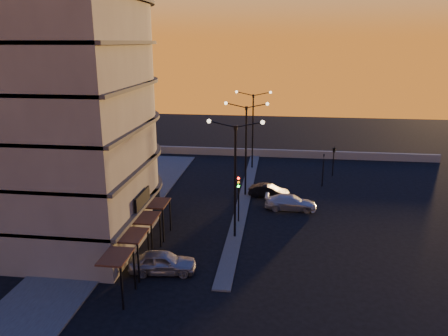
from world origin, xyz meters
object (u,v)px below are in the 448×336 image
Objects in this scene: car_wagon at (291,202)px; car_hatchback at (163,262)px; streetlamp_mid at (246,142)px; traffic_light_main at (239,191)px; car_sedan at (269,191)px.

car_hatchback is at bearing 146.91° from car_wagon.
car_wagon is at bearing -36.25° from streetlamp_mid.
streetlamp_mid is 7.62m from traffic_light_main.
streetlamp_mid reaches higher than car_wagon.
streetlamp_mid is 2.24× the size of traffic_light_main.
car_sedan is 3.71m from car_wagon.
car_hatchback is 1.14× the size of car_sedan.
traffic_light_main is at bearing 172.32° from car_sedan.
car_sedan is at bearing -5.81° from streetlamp_mid.
car_hatchback reaches higher than car_wagon.
car_wagon is at bearing -133.91° from car_sedan.
car_wagon is (2.11, -3.06, 0.04)m from car_sedan.
car_hatchback is (-4.23, -16.13, -4.82)m from streetlamp_mid.
car_wagon is (4.50, -3.30, -4.90)m from streetlamp_mid.
traffic_light_main is at bearing -90.00° from streetlamp_mid.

